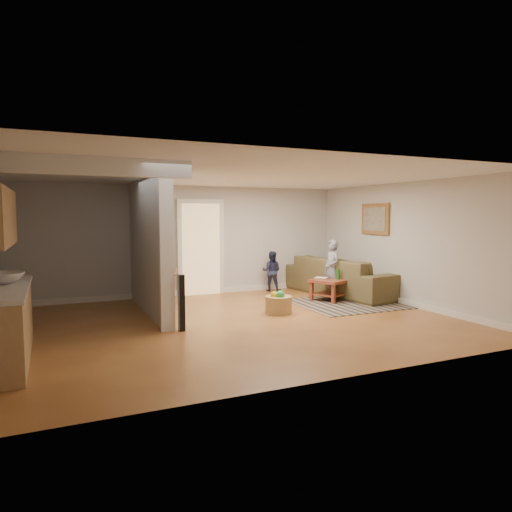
{
  "coord_description": "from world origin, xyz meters",
  "views": [
    {
      "loc": [
        -2.82,
        -7.14,
        1.81
      ],
      "look_at": [
        0.51,
        0.29,
        1.1
      ],
      "focal_mm": 32.0,
      "sensor_mm": 36.0,
      "label": 1
    }
  ],
  "objects_px": {
    "coffee_table": "(336,283)",
    "toddler": "(272,291)",
    "tv_console": "(166,274)",
    "sofa": "(342,294)",
    "speaker_left": "(181,303)",
    "child": "(331,299)",
    "toy_basket": "(279,304)",
    "speaker_right": "(146,280)"
  },
  "relations": [
    {
      "from": "sofa",
      "to": "coffee_table",
      "type": "bearing_deg",
      "value": 124.36
    },
    {
      "from": "toy_basket",
      "to": "child",
      "type": "distance_m",
      "value": 1.98
    },
    {
      "from": "coffee_table",
      "to": "toddler",
      "type": "xyz_separation_m",
      "value": [
        -0.81,
        1.55,
        -0.36
      ]
    },
    {
      "from": "coffee_table",
      "to": "speaker_right",
      "type": "bearing_deg",
      "value": 157.93
    },
    {
      "from": "sofa",
      "to": "tv_console",
      "type": "distance_m",
      "value": 4.12
    },
    {
      "from": "sofa",
      "to": "speaker_right",
      "type": "xyz_separation_m",
      "value": [
        -4.3,
        1.1,
        0.44
      ]
    },
    {
      "from": "tv_console",
      "to": "toddler",
      "type": "xyz_separation_m",
      "value": [
        2.75,
        0.8,
        -0.66
      ]
    },
    {
      "from": "speaker_right",
      "to": "coffee_table",
      "type": "bearing_deg",
      "value": -40.11
    },
    {
      "from": "sofa",
      "to": "toy_basket",
      "type": "bearing_deg",
      "value": 110.51
    },
    {
      "from": "speaker_right",
      "to": "toy_basket",
      "type": "height_order",
      "value": "speaker_right"
    },
    {
      "from": "speaker_right",
      "to": "toy_basket",
      "type": "bearing_deg",
      "value": -67.82
    },
    {
      "from": "toy_basket",
      "to": "speaker_left",
      "type": "bearing_deg",
      "value": -164.74
    },
    {
      "from": "sofa",
      "to": "speaker_right",
      "type": "relative_size",
      "value": 3.31
    },
    {
      "from": "tv_console",
      "to": "toddler",
      "type": "relative_size",
      "value": 1.26
    },
    {
      "from": "coffee_table",
      "to": "speaker_right",
      "type": "xyz_separation_m",
      "value": [
        -3.81,
        1.55,
        0.08
      ]
    },
    {
      "from": "sofa",
      "to": "speaker_right",
      "type": "bearing_deg",
      "value": 67.6
    },
    {
      "from": "tv_console",
      "to": "speaker_left",
      "type": "relative_size",
      "value": 1.35
    },
    {
      "from": "sofa",
      "to": "child",
      "type": "relative_size",
      "value": 2.26
    },
    {
      "from": "tv_console",
      "to": "toy_basket",
      "type": "xyz_separation_m",
      "value": [
        1.75,
        -1.55,
        -0.47
      ]
    },
    {
      "from": "tv_console",
      "to": "speaker_left",
      "type": "height_order",
      "value": "tv_console"
    },
    {
      "from": "tv_console",
      "to": "sofa",
      "type": "bearing_deg",
      "value": 11.37
    },
    {
      "from": "coffee_table",
      "to": "child",
      "type": "bearing_deg",
      "value": 124.22
    },
    {
      "from": "speaker_left",
      "to": "child",
      "type": "height_order",
      "value": "speaker_left"
    },
    {
      "from": "sofa",
      "to": "child",
      "type": "xyz_separation_m",
      "value": [
        -0.55,
        -0.36,
        0.0
      ]
    },
    {
      "from": "coffee_table",
      "to": "tv_console",
      "type": "relative_size",
      "value": 1.12
    },
    {
      "from": "toy_basket",
      "to": "toddler",
      "type": "bearing_deg",
      "value": 66.85
    },
    {
      "from": "speaker_left",
      "to": "child",
      "type": "bearing_deg",
      "value": 14.56
    },
    {
      "from": "speaker_right",
      "to": "tv_console",
      "type": "bearing_deg",
      "value": -90.92
    },
    {
      "from": "sofa",
      "to": "coffee_table",
      "type": "xyz_separation_m",
      "value": [
        -0.49,
        -0.45,
        0.36
      ]
    },
    {
      "from": "coffee_table",
      "to": "child",
      "type": "xyz_separation_m",
      "value": [
        -0.06,
        0.09,
        -0.36
      ]
    },
    {
      "from": "speaker_left",
      "to": "toddler",
      "type": "relative_size",
      "value": 0.93
    },
    {
      "from": "speaker_left",
      "to": "coffee_table",
      "type": "bearing_deg",
      "value": 13.13
    },
    {
      "from": "speaker_left",
      "to": "toy_basket",
      "type": "distance_m",
      "value": 2.08
    },
    {
      "from": "sofa",
      "to": "tv_console",
      "type": "relative_size",
      "value": 2.4
    },
    {
      "from": "speaker_left",
      "to": "child",
      "type": "relative_size",
      "value": 0.69
    },
    {
      "from": "tv_console",
      "to": "speaker_right",
      "type": "distance_m",
      "value": 0.87
    },
    {
      "from": "coffee_table",
      "to": "toddler",
      "type": "height_order",
      "value": "coffee_table"
    },
    {
      "from": "toy_basket",
      "to": "child",
      "type": "relative_size",
      "value": 0.38
    },
    {
      "from": "coffee_table",
      "to": "speaker_right",
      "type": "relative_size",
      "value": 1.54
    },
    {
      "from": "speaker_left",
      "to": "speaker_right",
      "type": "bearing_deg",
      "value": 83.57
    },
    {
      "from": "tv_console",
      "to": "toy_basket",
      "type": "bearing_deg",
      "value": -26.11
    },
    {
      "from": "speaker_right",
      "to": "toddler",
      "type": "height_order",
      "value": "speaker_right"
    }
  ]
}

